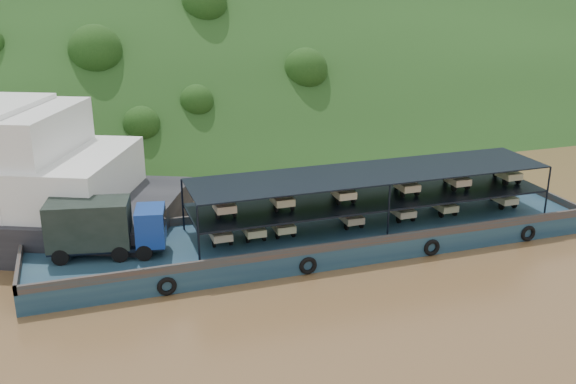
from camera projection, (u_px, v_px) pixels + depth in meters
name	position (u px, v px, depth m)	size (l,w,h in m)	color
ground	(334.00, 253.00, 39.48)	(160.00, 160.00, 0.00)	brown
hillside	(211.00, 127.00, 71.77)	(140.00, 28.00, 28.00)	#183212
cargo_barge	(305.00, 232.00, 39.78)	(35.00, 7.18, 4.54)	#132B43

